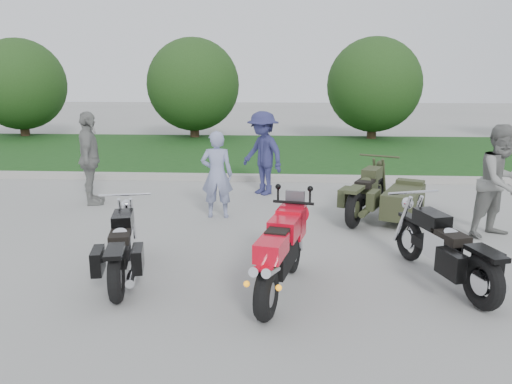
# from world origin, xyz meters

# --- Properties ---
(ground) EXTENTS (80.00, 80.00, 0.00)m
(ground) POSITION_xyz_m (0.00, 0.00, 0.00)
(ground) COLOR #9F9F9A
(ground) RESTS_ON ground
(curb) EXTENTS (60.00, 0.30, 0.15)m
(curb) POSITION_xyz_m (0.00, 6.00, 0.07)
(curb) COLOR #A3A19A
(curb) RESTS_ON ground
(grass_strip) EXTENTS (60.00, 8.00, 0.14)m
(grass_strip) POSITION_xyz_m (0.00, 10.15, 0.07)
(grass_strip) COLOR #24531C
(grass_strip) RESTS_ON ground
(tree_far_left) EXTENTS (3.60, 3.60, 4.00)m
(tree_far_left) POSITION_xyz_m (-10.00, 13.50, 2.19)
(tree_far_left) COLOR #3F2B1C
(tree_far_left) RESTS_ON ground
(tree_mid_left) EXTENTS (3.60, 3.60, 4.00)m
(tree_mid_left) POSITION_xyz_m (-3.00, 13.50, 2.19)
(tree_mid_left) COLOR #3F2B1C
(tree_mid_left) RESTS_ON ground
(tree_mid_right) EXTENTS (3.60, 3.60, 4.00)m
(tree_mid_right) POSITION_xyz_m (4.00, 13.50, 2.19)
(tree_mid_right) COLOR #3F2B1C
(tree_mid_right) RESTS_ON ground
(sportbike_red) EXTENTS (0.66, 1.99, 0.95)m
(sportbike_red) POSITION_xyz_m (0.60, -0.61, 0.56)
(sportbike_red) COLOR black
(sportbike_red) RESTS_ON ground
(cruiser_left) EXTENTS (0.66, 2.08, 0.81)m
(cruiser_left) POSITION_xyz_m (-1.46, -0.27, 0.41)
(cruiser_left) COLOR black
(cruiser_left) RESTS_ON ground
(cruiser_right) EXTENTS (0.85, 2.18, 0.86)m
(cruiser_right) POSITION_xyz_m (2.71, -0.17, 0.44)
(cruiser_right) COLOR black
(cruiser_right) RESTS_ON ground
(cruiser_sidecar) EXTENTS (1.65, 2.15, 0.88)m
(cruiser_sidecar) POSITION_xyz_m (2.51, 2.67, 0.41)
(cruiser_sidecar) COLOR black
(cruiser_sidecar) RESTS_ON ground
(person_stripe) EXTENTS (0.61, 0.41, 1.63)m
(person_stripe) POSITION_xyz_m (-0.62, 2.73, 0.81)
(person_stripe) COLOR #8991BA
(person_stripe) RESTS_ON ground
(person_grey) EXTENTS (1.13, 1.05, 1.85)m
(person_grey) POSITION_xyz_m (4.14, 1.88, 0.93)
(person_grey) COLOR gray
(person_grey) RESTS_ON ground
(person_denim) EXTENTS (1.32, 1.33, 1.84)m
(person_denim) POSITION_xyz_m (0.14, 4.61, 0.92)
(person_denim) COLOR navy
(person_denim) RESTS_ON ground
(person_back) EXTENTS (0.75, 1.20, 1.90)m
(person_back) POSITION_xyz_m (-3.34, 3.53, 0.95)
(person_back) COLOR gray
(person_back) RESTS_ON ground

